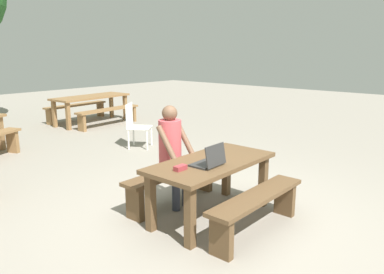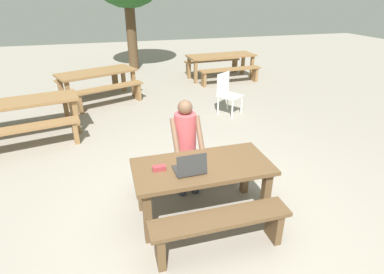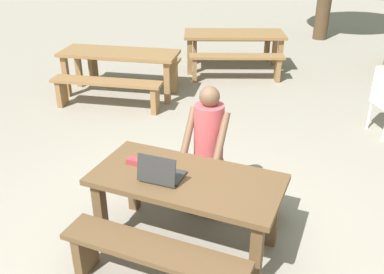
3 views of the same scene
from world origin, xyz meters
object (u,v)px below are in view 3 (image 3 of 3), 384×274
at_px(laptop, 161,173).
at_px(picnic_table_distant, 119,59).
at_px(picnic_table_front, 187,189).
at_px(picnic_table_mid, 234,38).
at_px(small_pouch, 135,161).
at_px(person_seated, 207,142).

xyz_separation_m(laptop, picnic_table_distant, (-2.31, 3.12, -0.15)).
relative_size(picnic_table_front, picnic_table_mid, 0.78).
relative_size(small_pouch, picnic_table_mid, 0.07).
relative_size(laptop, person_seated, 0.27).
relative_size(picnic_table_front, picnic_table_distant, 0.80).
relative_size(person_seated, picnic_table_mid, 0.63).
bearing_deg(picnic_table_front, person_seated, 93.84).
height_order(small_pouch, person_seated, person_seated).
bearing_deg(person_seated, picnic_table_front, -86.16).
height_order(picnic_table_front, person_seated, person_seated).
bearing_deg(laptop, picnic_table_mid, -80.67).
relative_size(picnic_table_front, laptop, 4.69).
bearing_deg(laptop, person_seated, -103.13).
height_order(small_pouch, picnic_table_distant, small_pouch).
distance_m(small_pouch, picnic_table_distant, 3.58).
xyz_separation_m(picnic_table_front, person_seated, (-0.04, 0.59, 0.16)).
distance_m(picnic_table_mid, picnic_table_distant, 2.40).
relative_size(picnic_table_front, small_pouch, 10.95).
distance_m(small_pouch, person_seated, 0.73).
bearing_deg(picnic_table_mid, picnic_table_front, -98.96).
xyz_separation_m(picnic_table_mid, picnic_table_distant, (-1.31, -2.01, 0.00)).
bearing_deg(picnic_table_distant, picnic_table_mid, 45.32).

